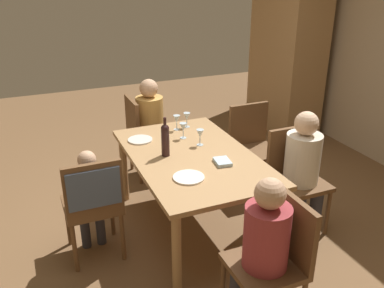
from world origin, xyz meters
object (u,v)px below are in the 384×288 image
object	(u,v)px
wine_glass_near_right	(183,127)
dinner_plate_guest_left	(140,140)
wine_glass_near_left	(177,120)
chair_near	(93,198)
chair_right_end	(276,254)
person_woman_host	(262,245)
dining_table	(192,164)
wine_bottle_tall_green	(165,139)
wine_glass_far	(187,117)
chair_far_right	(294,172)
chair_far_left	(253,142)
dinner_plate_host	(189,177)
armoire_cabinet	(287,52)
person_child_small	(90,192)
chair_left_end	(143,132)
person_man_bearded	(152,120)
wine_glass_centre	(200,134)
person_man_guest	(304,165)

from	to	relation	value
wine_glass_near_right	dinner_plate_guest_left	distance (m)	0.41
wine_glass_near_left	chair_near	bearing A→B (deg)	-53.54
chair_right_end	person_woman_host	world-z (taller)	person_woman_host
dining_table	chair_right_end	size ratio (longest dim) A/B	1.76
dining_table	person_woman_host	world-z (taller)	person_woman_host
wine_bottle_tall_green	wine_glass_far	size ratio (longest dim) A/B	2.30
chair_far_right	dinner_plate_guest_left	distance (m)	1.43
chair_far_left	wine_bottle_tall_green	distance (m)	1.21
person_woman_host	wine_glass_near_right	xyz separation A→B (m)	(-1.56, 0.09, 0.21)
dinner_plate_host	chair_right_end	bearing A→B (deg)	18.82
chair_right_end	wine_bottle_tall_green	distance (m)	1.35
dining_table	dinner_plate_host	world-z (taller)	dinner_plate_host
wine_glass_near_left	wine_glass_near_right	xyz separation A→B (m)	(0.22, -0.02, 0.00)
armoire_cabinet	person_woman_host	size ratio (longest dim) A/B	1.98
person_child_small	wine_bottle_tall_green	world-z (taller)	wine_bottle_tall_green
person_child_small	wine_glass_near_right	bearing A→B (deg)	20.16
person_child_small	chair_left_end	bearing A→B (deg)	55.73
chair_right_end	wine_glass_near_left	bearing A→B (deg)	-0.05
dining_table	chair_right_end	distance (m)	1.20
chair_near	person_woman_host	bearing A→B (deg)	-51.24
chair_left_end	wine_bottle_tall_green	world-z (taller)	wine_bottle_tall_green
chair_right_end	chair_near	world-z (taller)	same
person_man_bearded	dinner_plate_host	distance (m)	1.59
wine_glass_centre	dinner_plate_host	bearing A→B (deg)	-31.75
armoire_cabinet	wine_glass_far	bearing A→B (deg)	-57.82
person_man_guest	person_child_small	bearing A→B (deg)	-13.22
person_man_bearded	wine_bottle_tall_green	world-z (taller)	person_man_bearded
wine_glass_near_right	dinner_plate_host	xyz separation A→B (m)	(0.75, -0.26, -0.10)
chair_right_end	chair_far_right	xyz separation A→B (m)	(-0.91, 0.79, 0.00)
chair_near	dinner_plate_host	distance (m)	0.75
chair_far_left	wine_glass_centre	xyz separation A→B (m)	(0.29, -0.73, 0.32)
chair_far_left	dining_table	bearing A→B (deg)	27.12
wine_glass_far	armoire_cabinet	bearing A→B (deg)	122.18
dining_table	wine_glass_near_right	bearing A→B (deg)	169.58
person_man_bearded	wine_glass_near_left	world-z (taller)	person_man_bearded
chair_left_end	wine_glass_centre	distance (m)	1.10
wine_glass_centre	armoire_cabinet	bearing A→B (deg)	129.70
dining_table	person_child_small	xyz separation A→B (m)	(-0.02, -0.88, -0.10)
person_child_small	wine_glass_centre	world-z (taller)	person_child_small
armoire_cabinet	person_child_small	size ratio (longest dim) A/B	2.33
dining_table	chair_far_right	world-z (taller)	chair_far_right
armoire_cabinet	wine_glass_far	size ratio (longest dim) A/B	14.63
dinner_plate_host	person_man_bearded	bearing A→B (deg)	172.22
person_woman_host	person_child_small	world-z (taller)	person_woman_host
person_man_guest	wine_glass_centre	xyz separation A→B (m)	(-0.55, -0.73, 0.20)
dinner_plate_guest_left	chair_near	bearing A→B (deg)	-43.22
person_child_small	dinner_plate_guest_left	size ratio (longest dim) A/B	4.13
chair_far_right	wine_glass_centre	distance (m)	0.91
armoire_cabinet	wine_glass_near_left	distance (m)	2.54
person_child_small	wine_glass_far	bearing A→B (deg)	28.83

